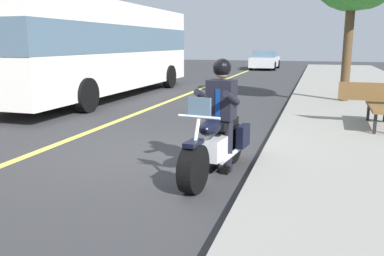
{
  "coord_description": "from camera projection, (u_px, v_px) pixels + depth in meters",
  "views": [
    {
      "loc": [
        6.4,
        2.83,
        1.96
      ],
      "look_at": [
        0.95,
        1.13,
        0.75
      ],
      "focal_mm": 37.5,
      "sensor_mm": 36.0,
      "label": 1
    }
  ],
  "objects": [
    {
      "name": "ground_plane",
      "position": [
        148.0,
        154.0,
        7.21
      ],
      "size": [
        80.0,
        80.0,
        0.0
      ],
      "primitive_type": "plane",
      "color": "#333335"
    },
    {
      "name": "lane_center_stripe",
      "position": [
        53.0,
        146.0,
        7.79
      ],
      "size": [
        60.0,
        0.16,
        0.01
      ],
      "primitive_type": "cube",
      "color": "#E5DB4C",
      "rests_on": "ground_plane"
    },
    {
      "name": "motorcycle_main",
      "position": [
        216.0,
        145.0,
        6.04
      ],
      "size": [
        2.22,
        0.76,
        1.26
      ],
      "color": "black",
      "rests_on": "ground_plane"
    },
    {
      "name": "rider_main",
      "position": [
        221.0,
        105.0,
        6.09
      ],
      "size": [
        0.67,
        0.6,
        1.74
      ],
      "color": "black",
      "rests_on": "ground_plane"
    },
    {
      "name": "bus_near",
      "position": [
        103.0,
        45.0,
        14.51
      ],
      "size": [
        11.05,
        2.7,
        3.3
      ],
      "color": "white",
      "rests_on": "ground_plane"
    },
    {
      "name": "car_silver",
      "position": [
        265.0,
        60.0,
        30.6
      ],
      "size": [
        4.6,
        1.92,
        1.4
      ],
      "color": "silver",
      "rests_on": "ground_plane"
    },
    {
      "name": "bench_sidewalk",
      "position": [
        381.0,
        101.0,
        8.78
      ],
      "size": [
        1.81,
        1.8,
        0.95
      ],
      "color": "brown",
      "rests_on": "sidewalk_curb"
    }
  ]
}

